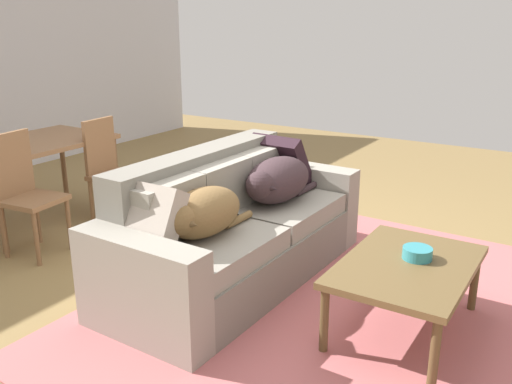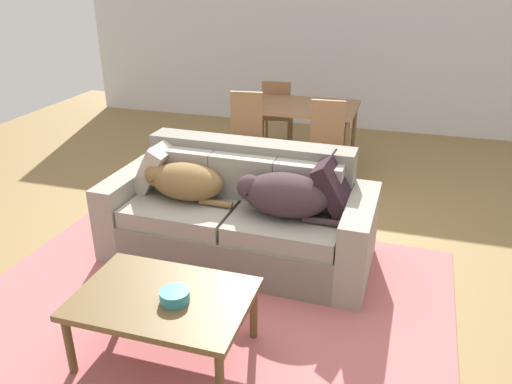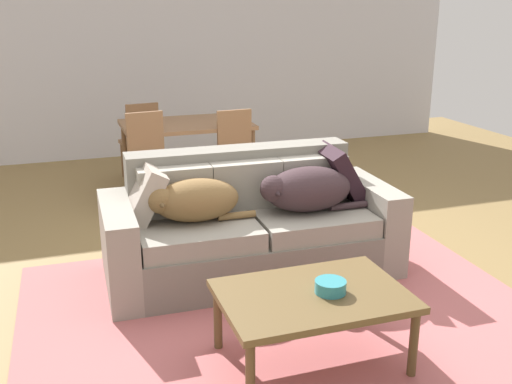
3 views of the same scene
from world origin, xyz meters
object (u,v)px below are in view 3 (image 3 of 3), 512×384
Objects in this scene: throw_pillow_by_left_arm at (144,194)px; dining_chair_near_left at (149,159)px; dog_on_right_cushion at (306,189)px; dining_table at (186,129)px; throw_pillow_by_right_arm at (341,174)px; coffee_table at (313,300)px; couch at (249,228)px; dog_on_left_cushion at (193,200)px; dining_chair_far_left at (141,138)px; dining_chair_near_right at (238,154)px; bowl_on_coffee_table at (330,287)px.

throw_pillow_by_left_arm is 1.57m from dining_chair_near_left.
dog_on_right_cushion is 1.96m from dining_chair_near_left.
dining_chair_near_left is at bearing -132.35° from dining_table.
coffee_table is (-0.81, -1.31, -0.30)m from throw_pillow_by_right_arm.
throw_pillow_by_right_arm reaches higher than couch.
dog_on_left_cushion is 0.84× the size of dining_chair_far_left.
couch is 2.31× the size of dining_chair_near_right.
couch is 0.54m from dog_on_left_cushion.
throw_pillow_by_left_arm is 1.52m from throw_pillow_by_right_arm.
dining_chair_far_left is at bearing 123.92° from dining_chair_near_right.
dining_chair_near_left is (-0.48, 1.62, 0.18)m from couch.
couch is 2.17m from dining_table.
dining_chair_far_left is (-1.16, 2.66, -0.20)m from throw_pillow_by_right_arm.
dining_chair_near_right is at bearing 82.78° from bowl_on_coffee_table.
dining_table is 1.38× the size of dining_chair_near_left.
dining_chair_near_left is at bearing 128.27° from throw_pillow_by_right_arm.
couch is 4.77× the size of throw_pillow_by_right_arm.
dining_table is (-0.76, 2.11, -0.01)m from throw_pillow_by_right_arm.
couch is 2.64× the size of dog_on_right_cushion.
dining_table is (0.05, 3.42, 0.29)m from coffee_table.
throw_pillow_by_left_arm is at bearing 175.77° from couch.
dog_on_left_cushion is 0.79× the size of dining_chair_near_left.
throw_pillow_by_right_arm is at bearing -1.25° from throw_pillow_by_left_arm.
dining_chair_far_left is at bearing 113.61° from throw_pillow_by_right_arm.
bowl_on_coffee_table is (-0.72, -1.34, -0.22)m from throw_pillow_by_right_arm.
dining_chair_near_right is at bearing 52.94° from throw_pillow_by_left_arm.
dog_on_left_cushion is 1.91m from dining_chair_near_right.
dining_chair_near_left is (-0.52, 2.92, 0.05)m from bowl_on_coffee_table.
dining_chair_near_left reaches higher than couch.
bowl_on_coffee_table is 4.02m from dining_chair_far_left.
dining_chair_near_left is 1.09m from dining_chair_far_left.
dining_chair_far_left is (-0.40, 2.70, 0.15)m from couch.
dining_chair_near_left is (-0.48, -0.53, -0.15)m from dining_table.
dog_on_right_cushion is 1.81× the size of throw_pillow_by_right_arm.
dining_chair_far_left is at bearing 95.06° from coffee_table.
couch is at bearing -80.03° from dining_chair_near_left.
couch reaches higher than dog_on_right_cushion.
throw_pillow_by_left_arm is at bearing 170.75° from dog_on_right_cushion.
throw_pillow_by_right_arm is at bearing 61.75° from bowl_on_coffee_table.
dog_on_left_cushion is 1.32m from bowl_on_coffee_table.
dog_on_left_cushion is at bearing 177.21° from dog_on_right_cushion.
dog_on_right_cushion is at bearing -154.43° from throw_pillow_by_right_arm.
throw_pillow_by_left_arm is 1.60m from bowl_on_coffee_table.
couch is 1.69m from dining_chair_near_left.
bowl_on_coffee_table is 3.45m from dining_table.
dog_on_left_cushion reaches higher than bowl_on_coffee_table.
coffee_table is at bearing -70.52° from dog_on_left_cushion.
throw_pillow_by_right_arm reaches higher than bowl_on_coffee_table.
dining_table is (0.00, 2.15, 0.33)m from couch.
dog_on_left_cushion is 2.79m from dining_chair_far_left.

